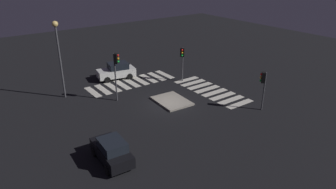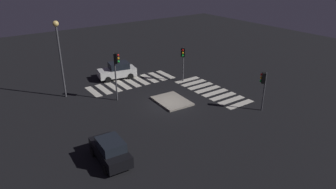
{
  "view_description": "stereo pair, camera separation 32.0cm",
  "coord_description": "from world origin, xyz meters",
  "px_view_note": "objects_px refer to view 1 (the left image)",
  "views": [
    {
      "loc": [
        -21.69,
        15.8,
        12.59
      ],
      "look_at": [
        0.0,
        0.0,
        1.0
      ],
      "focal_mm": 33.2,
      "sensor_mm": 36.0,
      "label": 1
    },
    {
      "loc": [
        -21.88,
        15.54,
        12.59
      ],
      "look_at": [
        0.0,
        0.0,
        1.0
      ],
      "focal_mm": 33.2,
      "sensor_mm": 36.0,
      "label": 2
    }
  ],
  "objects_px": {
    "traffic_light_east": "(182,56)",
    "car_white": "(117,71)",
    "traffic_light_north": "(116,65)",
    "street_lamp": "(58,47)",
    "car_black": "(112,151)",
    "traffic_island": "(172,101)",
    "traffic_light_south": "(263,82)"
  },
  "relations": [
    {
      "from": "traffic_island",
      "to": "traffic_light_south",
      "type": "distance_m",
      "value": 8.67
    },
    {
      "from": "traffic_island",
      "to": "car_black",
      "type": "bearing_deg",
      "value": 120.79
    },
    {
      "from": "car_white",
      "to": "street_lamp",
      "type": "xyz_separation_m",
      "value": [
        -1.76,
        6.71,
        4.25
      ]
    },
    {
      "from": "car_white",
      "to": "traffic_light_east",
      "type": "distance_m",
      "value": 7.83
    },
    {
      "from": "traffic_island",
      "to": "car_black",
      "type": "relative_size",
      "value": 0.95
    },
    {
      "from": "traffic_light_south",
      "to": "car_black",
      "type": "bearing_deg",
      "value": 41.18
    },
    {
      "from": "car_black",
      "to": "street_lamp",
      "type": "bearing_deg",
      "value": -1.44
    },
    {
      "from": "car_white",
      "to": "traffic_light_north",
      "type": "height_order",
      "value": "traffic_light_north"
    },
    {
      "from": "traffic_light_east",
      "to": "traffic_light_north",
      "type": "relative_size",
      "value": 0.81
    },
    {
      "from": "car_black",
      "to": "car_white",
      "type": "relative_size",
      "value": 0.9
    },
    {
      "from": "car_white",
      "to": "traffic_light_north",
      "type": "bearing_deg",
      "value": 74.01
    },
    {
      "from": "traffic_light_east",
      "to": "car_white",
      "type": "bearing_deg",
      "value": -82.62
    },
    {
      "from": "traffic_light_south",
      "to": "traffic_light_east",
      "type": "xyz_separation_m",
      "value": [
        9.92,
        1.24,
        0.19
      ]
    },
    {
      "from": "traffic_light_south",
      "to": "traffic_light_east",
      "type": "bearing_deg",
      "value": -38.81
    },
    {
      "from": "car_white",
      "to": "traffic_light_south",
      "type": "height_order",
      "value": "traffic_light_south"
    },
    {
      "from": "traffic_island",
      "to": "traffic_light_east",
      "type": "xyz_separation_m",
      "value": [
        3.78,
        -4.27,
        2.85
      ]
    },
    {
      "from": "traffic_light_north",
      "to": "street_lamp",
      "type": "distance_m",
      "value": 5.74
    },
    {
      "from": "traffic_light_south",
      "to": "traffic_light_east",
      "type": "height_order",
      "value": "traffic_light_east"
    },
    {
      "from": "traffic_island",
      "to": "car_black",
      "type": "xyz_separation_m",
      "value": [
        -5.4,
        9.07,
        0.75
      ]
    },
    {
      "from": "car_white",
      "to": "street_lamp",
      "type": "bearing_deg",
      "value": 25.03
    },
    {
      "from": "traffic_island",
      "to": "traffic_light_north",
      "type": "xyz_separation_m",
      "value": [
        3.31,
        4.04,
        3.5
      ]
    },
    {
      "from": "traffic_light_north",
      "to": "street_lamp",
      "type": "relative_size",
      "value": 0.63
    },
    {
      "from": "traffic_light_south",
      "to": "street_lamp",
      "type": "distance_m",
      "value": 19.12
    },
    {
      "from": "traffic_island",
      "to": "street_lamp",
      "type": "height_order",
      "value": "street_lamp"
    },
    {
      "from": "car_white",
      "to": "street_lamp",
      "type": "relative_size",
      "value": 0.59
    },
    {
      "from": "traffic_light_east",
      "to": "traffic_light_north",
      "type": "distance_m",
      "value": 8.35
    },
    {
      "from": "traffic_light_south",
      "to": "traffic_light_north",
      "type": "xyz_separation_m",
      "value": [
        9.45,
        9.56,
        0.85
      ]
    },
    {
      "from": "traffic_light_east",
      "to": "traffic_light_north",
      "type": "bearing_deg",
      "value": -36.14
    },
    {
      "from": "car_white",
      "to": "traffic_light_east",
      "type": "height_order",
      "value": "traffic_light_east"
    },
    {
      "from": "traffic_island",
      "to": "car_black",
      "type": "height_order",
      "value": "car_black"
    },
    {
      "from": "car_black",
      "to": "street_lamp",
      "type": "height_order",
      "value": "street_lamp"
    },
    {
      "from": "traffic_island",
      "to": "traffic_light_south",
      "type": "xyz_separation_m",
      "value": [
        -6.13,
        -5.52,
        2.65
      ]
    }
  ]
}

